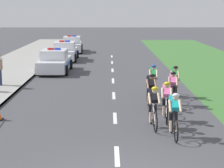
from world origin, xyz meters
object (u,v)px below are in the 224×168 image
cyclist_third (166,100)px  cyclist_seventh (153,79)px  police_car_second (65,52)px  cyclist_fifth (173,88)px  cyclist_lead (174,114)px  police_car_nearest (55,62)px  cyclist_sixth (174,81)px  police_car_third (72,45)px  cyclist_second (153,106)px  cyclist_fourth (151,90)px

cyclist_third → cyclist_seventh: same height
police_car_second → cyclist_fifth: bearing=-68.0°
cyclist_lead → police_car_nearest: (-5.63, 13.61, -0.11)m
cyclist_sixth → cyclist_seventh: same height
cyclist_third → police_car_third: 24.70m
cyclist_second → cyclist_third: bearing=57.1°
cyclist_seventh → cyclist_third: bearing=-89.9°
cyclist_third → cyclist_seventh: 4.39m
cyclist_second → cyclist_sixth: bearing=72.9°
police_car_second → cyclist_lead: bearing=-74.1°
cyclist_fifth → police_car_third: bearing=106.1°
cyclist_lead → cyclist_fifth: (0.63, 4.35, 0.00)m
cyclist_lead → police_car_third: 26.60m
cyclist_third → police_car_second: 18.73m
cyclist_seventh → police_car_nearest: size_ratio=0.39×
cyclist_fourth → cyclist_seventh: bearing=81.6°
cyclist_second → police_car_second: 19.42m
cyclist_fourth → cyclist_lead: bearing=-84.5°
cyclist_sixth → police_car_second: police_car_second is taller
cyclist_third → cyclist_seventh: size_ratio=1.00×
cyclist_lead → police_car_second: (-5.63, 19.81, -0.11)m
cyclist_fourth → cyclist_fifth: size_ratio=1.00×
cyclist_third → cyclist_sixth: same height
cyclist_sixth → cyclist_third: bearing=-103.2°
cyclist_fourth → cyclist_sixth: same height
police_car_nearest → police_car_second: bearing=90.0°
cyclist_lead → cyclist_second: bearing=117.1°
cyclist_lead → cyclist_third: bearing=89.1°
cyclist_lead → cyclist_fifth: same height
police_car_nearest → police_car_second: size_ratio=1.00×
cyclist_lead → police_car_second: 20.60m
cyclist_seventh → police_car_third: 20.45m
cyclist_third → police_car_third: size_ratio=0.38×
cyclist_second → cyclist_fourth: size_ratio=1.00×
cyclist_second → police_car_third: bearing=101.5°
police_car_nearest → cyclist_seventh: bearing=-52.1°
cyclist_second → cyclist_lead: bearing=-62.9°
cyclist_fifth → cyclist_lead: bearing=-98.3°
police_car_nearest → cyclist_third: bearing=-64.1°
cyclist_seventh → cyclist_second: bearing=-96.1°
police_car_second → police_car_third: (0.00, 6.19, 0.00)m
cyclist_fifth → cyclist_seventh: bearing=107.2°
cyclist_fourth → police_car_nearest: police_car_nearest is taller
cyclist_second → cyclist_fourth: bearing=86.1°
cyclist_fifth → cyclist_second: bearing=-109.8°
police_car_third → cyclist_second: bearing=-78.5°
cyclist_fifth → cyclist_sixth: (0.34, 1.66, 0.00)m
police_car_nearest → police_car_second: (0.00, 6.20, 0.00)m
cyclist_third → cyclist_second: bearing=-122.9°
cyclist_lead → cyclist_third: (0.03, 1.96, 0.00)m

